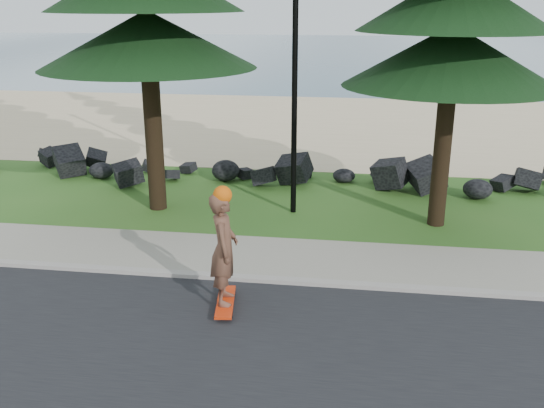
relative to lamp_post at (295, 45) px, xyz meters
name	(u,v)px	position (x,y,z in m)	size (l,w,h in m)	color
ground	(276,263)	(0.00, -3.20, -4.13)	(160.00, 160.00, 0.00)	#2A591C
road	(232,398)	(0.00, -7.70, -4.12)	(160.00, 7.00, 0.02)	black
kerb	(270,280)	(0.00, -4.10, -4.08)	(160.00, 0.20, 0.10)	#9E968E
sidewalk	(278,257)	(0.00, -3.00, -4.09)	(160.00, 2.00, 0.08)	gray
beach_sand	(321,125)	(0.00, 11.30, -4.13)	(160.00, 15.00, 0.01)	#CBB387
ocean	(345,52)	(0.00, 47.80, -4.13)	(160.00, 58.00, 0.01)	#3B5C71
seawall_boulders	(302,184)	(0.00, 2.40, -4.13)	(60.00, 2.40, 1.10)	black
lamp_post	(295,45)	(0.00, 0.00, 0.00)	(0.25, 0.14, 8.14)	black
skateboarder	(224,249)	(-0.63, -5.19, -3.02)	(0.57, 1.22, 2.22)	red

